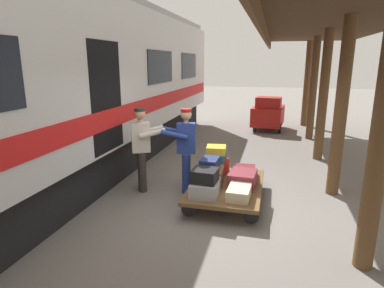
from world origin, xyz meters
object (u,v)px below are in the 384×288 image
Objects in this scene: suitcase_gray_aluminum at (205,188)px; suitcase_maroon_trunk at (245,171)px; porter_by_door at (142,147)px; suitcase_cream_canvas at (239,192)px; suitcase_teal_softside at (216,157)px; suitcase_burgundy_valise at (242,179)px; baggage_tug at (268,114)px; suitcase_brown_leather at (211,176)px; suitcase_red_plastic at (216,167)px; suitcase_black_hardshell at (205,176)px; suitcase_yellow_case at (216,150)px; luggage_cart at (226,187)px; suitcase_navy_fabric at (210,163)px; train_car at (36,90)px; porter_in_overalls at (185,148)px.

suitcase_gray_aluminum is 1.27m from suitcase_maroon_trunk.
suitcase_cream_canvas is at bearing 161.54° from porter_by_door.
suitcase_teal_softside is at bearing -1.58° from suitcase_maroon_trunk.
baggage_tug reaches higher than suitcase_burgundy_valise.
suitcase_red_plastic is at bearing -90.00° from suitcase_brown_leather.
suitcase_gray_aluminum is at bearing -108.56° from suitcase_black_hardshell.
porter_by_door is (1.44, 0.43, 0.09)m from suitcase_yellow_case.
suitcase_burgundy_valise reaches higher than luggage_cart.
suitcase_burgundy_valise is 2.10m from porter_by_door.
suitcase_navy_fabric reaches higher than suitcase_burgundy_valise.
train_car is 4.11m from luggage_cart.
suitcase_navy_fabric is 1.10× the size of suitcase_black_hardshell.
suitcase_black_hardshell is at bearing 83.40° from baggage_tug.
suitcase_yellow_case reaches higher than suitcase_maroon_trunk.
baggage_tug is at bearing -92.50° from suitcase_maroon_trunk.
suitcase_brown_leather is 0.56m from suitcase_gray_aluminum.
baggage_tug reaches higher than suitcase_teal_softside.
porter_by_door is (1.45, -0.68, 0.48)m from suitcase_gray_aluminum.
suitcase_red_plastic is 0.64m from suitcase_navy_fabric.
suitcase_teal_softside is 0.27× the size of porter_in_overalls.
train_car is 3.76m from suitcase_teal_softside.
suitcase_brown_leather is 0.30× the size of baggage_tug.
suitcase_black_hardshell is at bearing 89.36° from suitcase_brown_leather.
suitcase_black_hardshell is at bearing 92.06° from suitcase_navy_fabric.
suitcase_teal_softside is at bearing -61.89° from suitcase_cream_canvas.
porter_by_door reaches higher than suitcase_cream_canvas.
porter_by_door reaches higher than suitcase_navy_fabric.
suitcase_maroon_trunk is at bearing -136.54° from suitcase_brown_leather.
suitcase_burgundy_valise is at bearing -135.88° from suitcase_black_hardshell.
porter_by_door is at bearing 17.07° from suitcase_red_plastic.
suitcase_teal_softside is (-3.37, -0.96, -1.38)m from train_car.
baggage_tug is at bearing -97.09° from suitcase_brown_leather.
suitcase_yellow_case is 0.23× the size of porter_in_overalls.
train_car is at bearing 6.15° from suitcase_navy_fabric.
suitcase_brown_leather is 0.66m from suitcase_yellow_case.
suitcase_cream_canvas is at bearing 145.42° from porter_in_overalls.
train_car is 28.80× the size of suitcase_burgundy_valise.
suitcase_cream_canvas is at bearing 118.11° from suitcase_teal_softside.
suitcase_teal_softside is (0.02, -0.58, 0.21)m from suitcase_brown_leather.
suitcase_gray_aluminum is at bearing 125.65° from porter_in_overalls.
train_car is 9.94× the size of porter_in_overalls.
train_car is 43.75× the size of suitcase_yellow_case.
suitcase_black_hardshell is (0.01, 0.58, 0.21)m from suitcase_brown_leather.
suitcase_navy_fabric reaches higher than luggage_cart.
porter_by_door is (1.74, -0.12, 0.65)m from luggage_cart.
luggage_cart is 5.29× the size of suitcase_yellow_case.
luggage_cart is 0.65m from suitcase_maroon_trunk.
suitcase_yellow_case reaches higher than suitcase_brown_leather.
porter_by_door reaches higher than suitcase_black_hardshell.
suitcase_red_plastic is 1.32× the size of suitcase_navy_fabric.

